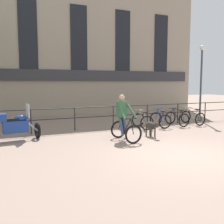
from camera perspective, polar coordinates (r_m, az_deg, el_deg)
The scene contains 11 objects.
ground_plane at distance 8.11m, azimuth 15.51°, elevation -9.14°, with size 60.00×60.00×0.00m, color gray.
canal_railing at distance 12.37m, azimuth 0.26°, elevation -0.23°, with size 15.05×0.05×1.05m.
building_facade at distance 17.86m, azimuth -7.48°, elevation 13.12°, with size 18.00×0.72×8.51m.
cyclist_with_bike at distance 9.74m, azimuth 2.62°, elevation -1.73°, with size 0.74×1.20×1.70m.
dog at distance 10.53m, azimuth 8.62°, elevation -3.01°, with size 0.28×1.01×0.63m.
parked_motorcycle at distance 10.28m, azimuth -20.39°, elevation -2.83°, with size 1.79×0.81×1.35m.
parked_bicycle_near_lamp at distance 12.39m, azimuth 6.65°, elevation -1.90°, with size 0.80×1.19×0.86m.
parked_bicycle_mid_left at distance 12.92m, azimuth 10.47°, elevation -1.62°, with size 0.83×1.20×0.86m.
parked_bicycle_mid_right at distance 13.50m, azimuth 13.98°, elevation -1.36°, with size 0.69×1.13×0.86m.
parked_bicycle_far_end at distance 14.12m, azimuth 17.19°, elevation -1.12°, with size 0.70×1.13×0.86m.
street_lamp at distance 15.49m, azimuth 18.82°, elevation 6.87°, with size 0.28×0.28×4.18m.
Camera 1 is at (-4.98, -6.03, 2.15)m, focal length 42.00 mm.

